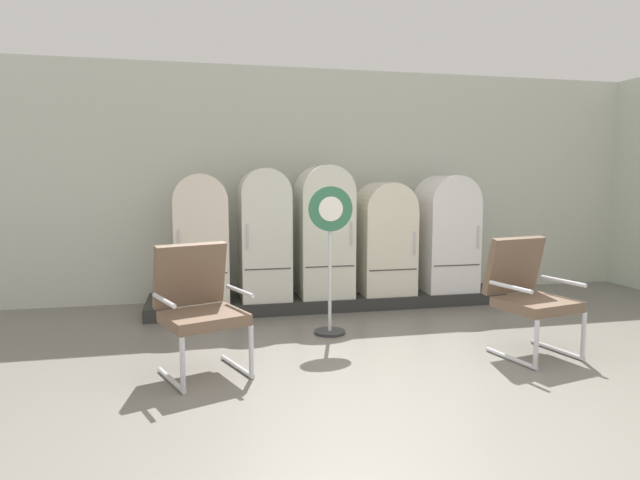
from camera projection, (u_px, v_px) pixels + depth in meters
name	position (u px, v px, depth m)	size (l,w,h in m)	color
ground	(426.00, 401.00, 3.91)	(12.00, 10.00, 0.05)	slate
back_wall	(318.00, 183.00, 7.29)	(11.76, 0.12, 3.04)	beige
display_plinth	(329.00, 299.00, 6.84)	(4.44, 0.95, 0.15)	#2C2C2B
refrigerator_0	(201.00, 234.00, 6.28)	(0.61, 0.66, 1.49)	silver
refrigerator_1	(264.00, 230.00, 6.44)	(0.58, 0.67, 1.56)	silver
refrigerator_2	(324.00, 227.00, 6.60)	(0.64, 0.66, 1.60)	silver
refrigerator_3	(385.00, 235.00, 6.79)	(0.66, 0.67, 1.40)	silver
refrigerator_4	(446.00, 230.00, 6.97)	(0.67, 0.68, 1.48)	white
armchair_left	(199.00, 302.00, 4.38)	(0.81, 0.84, 1.05)	silver
armchair_right	(528.00, 290.00, 4.87)	(0.76, 0.78, 1.05)	silver
sign_stand	(330.00, 263.00, 5.45)	(0.45, 0.32, 1.51)	#2D2D30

